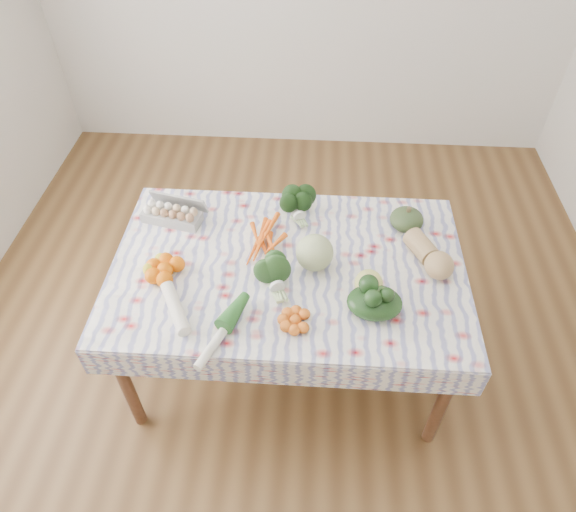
% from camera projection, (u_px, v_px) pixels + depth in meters
% --- Properties ---
extents(ground, '(4.50, 4.50, 0.00)m').
position_uv_depth(ground, '(288.00, 356.00, 2.95)').
color(ground, brown).
rests_on(ground, ground).
extents(dining_table, '(1.60, 1.00, 0.75)m').
position_uv_depth(dining_table, '(288.00, 277.00, 2.47)').
color(dining_table, brown).
rests_on(dining_table, ground).
extents(tablecloth, '(1.66, 1.06, 0.01)m').
position_uv_depth(tablecloth, '(288.00, 266.00, 2.41)').
color(tablecloth, white).
rests_on(tablecloth, dining_table).
extents(egg_carton, '(0.32, 0.18, 0.08)m').
position_uv_depth(egg_carton, '(172.00, 215.00, 2.59)').
color(egg_carton, '#9A9A95').
rests_on(egg_carton, tablecloth).
extents(carrot_bunch, '(0.29, 0.27, 0.05)m').
position_uv_depth(carrot_bunch, '(267.00, 242.00, 2.48)').
color(carrot_bunch, orange).
rests_on(carrot_bunch, tablecloth).
extents(kale_bunch, '(0.20, 0.19, 0.14)m').
position_uv_depth(kale_bunch, '(296.00, 206.00, 2.60)').
color(kale_bunch, black).
rests_on(kale_bunch, tablecloth).
extents(kabocha_squash, '(0.21, 0.21, 0.11)m').
position_uv_depth(kabocha_squash, '(407.00, 219.00, 2.55)').
color(kabocha_squash, '#354A26').
rests_on(kabocha_squash, tablecloth).
extents(cabbage, '(0.23, 0.23, 0.17)m').
position_uv_depth(cabbage, '(315.00, 253.00, 2.34)').
color(cabbage, '#AEBF81').
rests_on(cabbage, tablecloth).
extents(butternut_squash, '(0.25, 0.32, 0.13)m').
position_uv_depth(butternut_squash, '(430.00, 253.00, 2.37)').
color(butternut_squash, tan).
rests_on(butternut_squash, tablecloth).
extents(orange_cluster, '(0.30, 0.30, 0.08)m').
position_uv_depth(orange_cluster, '(165.00, 270.00, 2.33)').
color(orange_cluster, '#EA6304').
rests_on(orange_cluster, tablecloth).
extents(broccoli, '(0.22, 0.22, 0.13)m').
position_uv_depth(broccoli, '(274.00, 275.00, 2.28)').
color(broccoli, '#254C1E').
rests_on(broccoli, tablecloth).
extents(mandarin_cluster, '(0.18, 0.18, 0.05)m').
position_uv_depth(mandarin_cluster, '(295.00, 320.00, 2.15)').
color(mandarin_cluster, orange).
rests_on(mandarin_cluster, tablecloth).
extents(grapefruit, '(0.16, 0.16, 0.12)m').
position_uv_depth(grapefruit, '(369.00, 283.00, 2.24)').
color(grapefruit, '#CACE60').
rests_on(grapefruit, tablecloth).
extents(spinach_bag, '(0.28, 0.25, 0.10)m').
position_uv_depth(spinach_bag, '(375.00, 303.00, 2.18)').
color(spinach_bag, black).
rests_on(spinach_bag, tablecloth).
extents(daikon, '(0.24, 0.39, 0.06)m').
position_uv_depth(daikon, '(172.00, 299.00, 2.22)').
color(daikon, white).
rests_on(daikon, tablecloth).
extents(leek, '(0.18, 0.37, 0.04)m').
position_uv_depth(leek, '(222.00, 332.00, 2.11)').
color(leek, white).
rests_on(leek, tablecloth).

